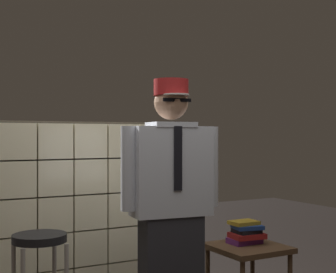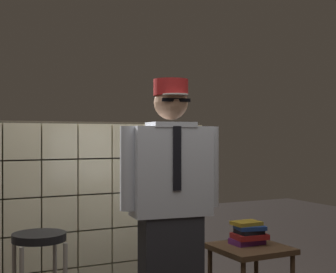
# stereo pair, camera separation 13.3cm
# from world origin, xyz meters

# --- Properties ---
(glass_block_wall) EXTENTS (2.14, 0.10, 1.54)m
(glass_block_wall) POSITION_xyz_m (0.00, 1.45, 0.75)
(glass_block_wall) COLOR beige
(glass_block_wall) RESTS_ON ground
(standing_person) EXTENTS (0.71, 0.33, 1.78)m
(standing_person) POSITION_xyz_m (0.19, 0.37, 0.93)
(standing_person) COLOR #28282D
(standing_person) RESTS_ON ground
(bar_stool) EXTENTS (0.34, 0.34, 0.78)m
(bar_stool) POSITION_xyz_m (-0.65, 0.55, 0.58)
(bar_stool) COLOR black
(bar_stool) RESTS_ON ground
(side_table) EXTENTS (0.52, 0.52, 0.56)m
(side_table) POSITION_xyz_m (0.90, 0.43, 0.49)
(side_table) COLOR #513823
(side_table) RESTS_ON ground
(book_stack) EXTENTS (0.27, 0.22, 0.17)m
(book_stack) POSITION_xyz_m (0.92, 0.48, 0.65)
(book_stack) COLOR #591E66
(book_stack) RESTS_ON side_table
(coffee_mug) EXTENTS (0.13, 0.08, 0.09)m
(coffee_mug) POSITION_xyz_m (1.00, 0.48, 0.61)
(coffee_mug) COLOR black
(coffee_mug) RESTS_ON side_table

